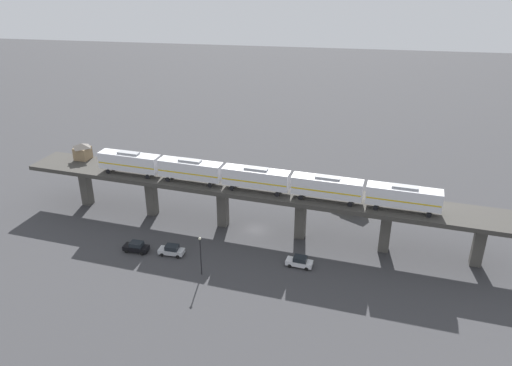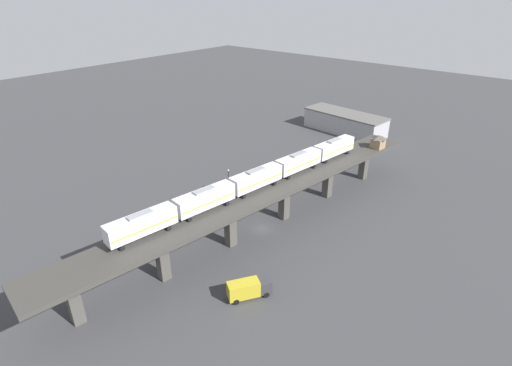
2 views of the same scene
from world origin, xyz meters
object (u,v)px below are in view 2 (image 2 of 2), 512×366
Objects in this scene: street_car_white at (195,225)px; delivery_truck at (249,288)px; street_car_silver at (261,188)px; subway_train at (256,178)px; warehouse_building at (345,122)px; signal_hut at (378,141)px; street_lamp at (229,180)px; street_car_black at (277,179)px.

delivery_truck reaches higher than street_car_white.
delivery_truck is at bearing -53.88° from street_car_silver.
subway_train reaches higher than warehouse_building.
street_lamp is at bearing -126.68° from signal_hut.
signal_hut is 31.99m from street_car_silver.
warehouse_building reaches higher than delivery_truck.
street_car_black is at bearing -82.54° from warehouse_building.
street_car_white is at bearing 159.50° from delivery_truck.
delivery_truck is at bearing -86.05° from signal_hut.
subway_train is 24.15m from street_car_black.
street_lamp is at bearing 154.94° from subway_train.
street_car_white is at bearing -136.10° from subway_train.
street_car_white is at bearing -111.39° from signal_hut.
signal_hut is 50.79m from street_car_white.
subway_train is 13.47× the size of street_car_white.
warehouse_building is (-6.16, 47.06, 2.47)m from street_car_black.
signal_hut is at bearing 53.32° from street_lamp.
street_lamp is at bearing -125.56° from street_car_silver.
street_car_silver is 0.64× the size of street_lamp.
delivery_truck is at bearing -20.50° from street_car_white.
street_car_white is 22.07m from street_car_silver.
subway_train is at bearing -25.06° from street_lamp.
street_car_black is 1.01× the size of street_car_silver.
warehouse_building is at bearing 97.46° from street_car_black.
delivery_truck is 88.40m from warehouse_building.
street_car_black and street_car_white have the same top height.
street_car_white is at bearing -89.61° from street_car_silver.
subway_train is 19.30m from street_car_silver.
street_lamp is (-26.81, 23.68, 2.35)m from delivery_truck.
street_car_white is 0.67× the size of street_lamp.
delivery_truck is at bearing -58.93° from street_car_black.
street_car_white is (0.16, -28.48, 0.00)m from street_car_black.
street_car_black is 42.84m from delivery_truck.
street_car_black is at bearing 90.33° from street_car_white.
street_car_black is 28.48m from street_car_white.
subway_train is 13.90× the size of street_car_silver.
subway_train is 38.58m from signal_hut.
street_car_black is at bearing 115.61° from subway_train.
street_car_silver is at bearing 126.12° from delivery_truck.
subway_train is 17.16× the size of signal_hut.
subway_train reaches higher than street_lamp.
street_lamp reaches higher than street_car_black.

